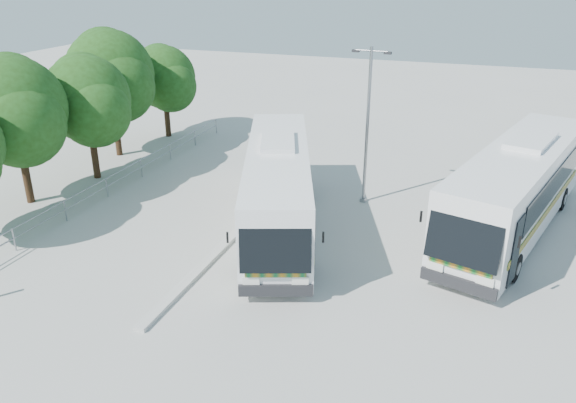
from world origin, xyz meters
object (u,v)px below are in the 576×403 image
at_px(tree_far_b, 15,109).
at_px(lamppost, 368,120).
at_px(tree_far_c, 88,99).
at_px(tree_far_e, 165,78).
at_px(coach_adjacent, 517,187).
at_px(coach_main, 278,186).
at_px(tree_far_d, 111,74).

bearing_deg(tree_far_b, lamppost, 20.03).
distance_m(tree_far_c, tree_far_e, 8.22).
bearing_deg(tree_far_b, tree_far_e, 88.17).
bearing_deg(tree_far_e, coach_adjacent, -19.90).
height_order(tree_far_c, coach_adjacent, tree_far_c).
bearing_deg(lamppost, tree_far_e, 162.36).
distance_m(coach_main, lamppost, 5.39).
bearing_deg(coach_adjacent, lamppost, -173.28).
relative_size(coach_main, coach_adjacent, 0.94).
height_order(tree_far_c, tree_far_e, tree_far_c).
height_order(tree_far_b, tree_far_e, tree_far_b).
bearing_deg(tree_far_d, tree_far_e, 81.37).
relative_size(tree_far_b, tree_far_c, 1.07).
bearing_deg(tree_far_e, coach_main, -42.22).
height_order(tree_far_b, tree_far_d, tree_far_d).
bearing_deg(tree_far_c, coach_main, -12.27).
distance_m(tree_far_d, tree_far_e, 4.65).
xyz_separation_m(coach_main, coach_adjacent, (9.58, 2.93, 0.11)).
bearing_deg(coach_main, tree_far_e, 117.91).
height_order(tree_far_e, lamppost, lamppost).
bearing_deg(tree_far_b, tree_far_c, 77.09).
height_order(coach_adjacent, lamppost, lamppost).
height_order(tree_far_e, coach_main, tree_far_e).
bearing_deg(lamppost, coach_adjacent, -2.52).
relative_size(tree_far_d, coach_main, 0.58).
bearing_deg(coach_main, coach_adjacent, -2.88).
xyz_separation_m(tree_far_e, coach_main, (11.73, -10.64, -1.99)).
xyz_separation_m(tree_far_e, lamppost, (14.63, -6.63, 0.14)).
distance_m(tree_far_b, tree_far_c, 4.01).
xyz_separation_m(tree_far_c, coach_adjacent, (20.80, 0.49, -2.25)).
bearing_deg(lamppost, tree_far_d, 178.83).
relative_size(tree_far_d, tree_far_e, 1.24).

